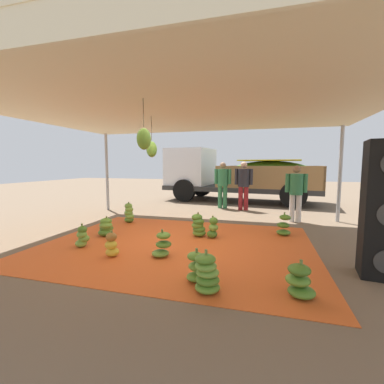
{
  "coord_description": "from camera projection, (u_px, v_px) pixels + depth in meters",
  "views": [
    {
      "loc": [
        1.72,
        -5.01,
        1.65
      ],
      "look_at": [
        -0.12,
        1.59,
        0.93
      ],
      "focal_mm": 24.41,
      "sensor_mm": 36.0,
      "label": 1
    }
  ],
  "objects": [
    {
      "name": "ground_plane",
      "position": [
        207.0,
        217.0,
        8.31
      ],
      "size": [
        40.0,
        40.0,
        0.0
      ],
      "primitive_type": "plane",
      "color": "brown"
    },
    {
      "name": "tarp_orange",
      "position": [
        177.0,
        244.0,
        5.43
      ],
      "size": [
        5.43,
        4.32,
        0.01
      ],
      "primitive_type": "cube",
      "color": "#E05B23",
      "rests_on": "ground"
    },
    {
      "name": "tent_canopy",
      "position": [
        174.0,
        109.0,
        5.06
      ],
      "size": [
        8.0,
        7.0,
        2.81
      ],
      "color": "#9EA0A5",
      "rests_on": "ground"
    },
    {
      "name": "banana_bunch_0",
      "position": [
        82.0,
        237.0,
        5.19
      ],
      "size": [
        0.32,
        0.32,
        0.48
      ],
      "color": "#75A83D",
      "rests_on": "tarp_orange"
    },
    {
      "name": "banana_bunch_1",
      "position": [
        196.0,
        268.0,
        3.69
      ],
      "size": [
        0.34,
        0.35,
        0.48
      ],
      "color": "#60932D",
      "rests_on": "tarp_orange"
    },
    {
      "name": "banana_bunch_2",
      "position": [
        112.0,
        245.0,
        4.65
      ],
      "size": [
        0.3,
        0.32,
        0.48
      ],
      "color": "gold",
      "rests_on": "tarp_orange"
    },
    {
      "name": "banana_bunch_3",
      "position": [
        213.0,
        228.0,
        5.85
      ],
      "size": [
        0.34,
        0.31,
        0.51
      ],
      "color": "#477523",
      "rests_on": "tarp_orange"
    },
    {
      "name": "banana_bunch_4",
      "position": [
        129.0,
        213.0,
        7.42
      ],
      "size": [
        0.35,
        0.35,
        0.59
      ],
      "color": "#477523",
      "rests_on": "tarp_orange"
    },
    {
      "name": "banana_bunch_5",
      "position": [
        198.0,
        226.0,
        5.97
      ],
      "size": [
        0.43,
        0.43,
        0.56
      ],
      "color": "#60932D",
      "rests_on": "tarp_orange"
    },
    {
      "name": "banana_bunch_6",
      "position": [
        162.0,
        245.0,
        4.68
      ],
      "size": [
        0.45,
        0.44,
        0.49
      ],
      "color": "#6B9E38",
      "rests_on": "tarp_orange"
    },
    {
      "name": "banana_bunch_7",
      "position": [
        106.0,
        227.0,
        6.04
      ],
      "size": [
        0.43,
        0.47,
        0.45
      ],
      "color": "#477523",
      "rests_on": "tarp_orange"
    },
    {
      "name": "banana_bunch_8",
      "position": [
        207.0,
        274.0,
        3.36
      ],
      "size": [
        0.44,
        0.44,
        0.56
      ],
      "color": "#60932D",
      "rests_on": "tarp_orange"
    },
    {
      "name": "banana_bunch_9",
      "position": [
        300.0,
        282.0,
        3.24
      ],
      "size": [
        0.43,
        0.43,
        0.48
      ],
      "color": "#518428",
      "rests_on": "tarp_orange"
    },
    {
      "name": "banana_bunch_10",
      "position": [
        284.0,
        226.0,
        6.07
      ],
      "size": [
        0.43,
        0.43,
        0.54
      ],
      "color": "#518428",
      "rests_on": "tarp_orange"
    },
    {
      "name": "cargo_truck_main",
      "position": [
        235.0,
        174.0,
        11.8
      ],
      "size": [
        6.93,
        3.19,
        2.4
      ],
      "color": "#2D2D2D",
      "rests_on": "ground"
    },
    {
      "name": "worker_0",
      "position": [
        296.0,
        189.0,
        7.46
      ],
      "size": [
        0.6,
        0.37,
        1.63
      ],
      "color": "silver",
      "rests_on": "ground"
    },
    {
      "name": "worker_1",
      "position": [
        223.0,
        182.0,
        9.84
      ],
      "size": [
        0.64,
        0.39,
        1.74
      ],
      "color": "#337A4C",
      "rests_on": "ground"
    },
    {
      "name": "worker_2",
      "position": [
        244.0,
        182.0,
        9.42
      ],
      "size": [
        0.64,
        0.39,
        1.76
      ],
      "color": "maroon",
      "rests_on": "ground"
    },
    {
      "name": "speaker_stack",
      "position": [
        383.0,
        210.0,
        3.76
      ],
      "size": [
        0.58,
        0.58,
        2.0
      ],
      "color": "black",
      "rests_on": "ground"
    }
  ]
}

